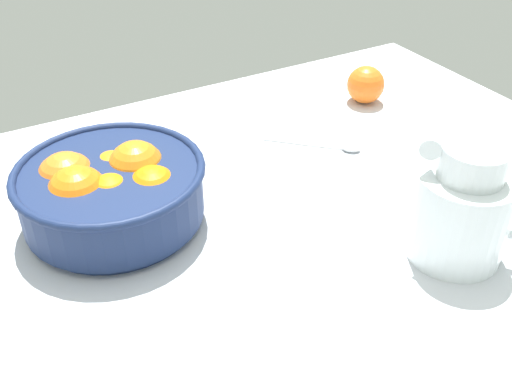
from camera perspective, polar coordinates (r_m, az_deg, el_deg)
The scene contains 5 objects.
ground_plane at distance 83.23cm, azimuth 0.44°, elevation -5.78°, with size 131.44×99.84×3.00cm, color silver.
fruit_bowl at distance 85.71cm, azimuth -13.78°, elevation 0.19°, with size 26.60×26.60×10.99cm.
juice_pitcher at distance 81.46cm, azimuth 19.04°, elevation -2.13°, with size 13.60×14.54×17.24cm.
loose_orange_1 at distance 119.65cm, azimuth 10.48°, elevation 10.10°, with size 7.28×7.28×7.28cm, color orange.
spoon at distance 104.00cm, azimuth 6.82°, elevation 4.44°, with size 13.46×12.88×1.00cm.
Camera 1 is at (-31.50, -54.62, 52.83)cm, focal length 41.68 mm.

